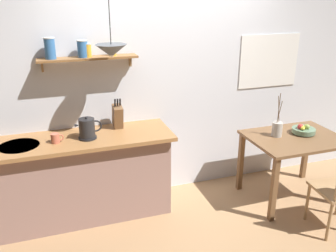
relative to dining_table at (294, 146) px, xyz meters
name	(u,v)px	position (x,y,z in m)	size (l,w,h in m)	color
ground_plane	(184,214)	(-1.30, 0.06, -0.65)	(14.00, 14.00, 0.00)	#A87F56
back_wall	(182,79)	(-1.10, 0.71, 0.70)	(6.80, 0.11, 2.70)	silver
kitchen_counter	(85,177)	(-2.30, 0.38, -0.18)	(1.83, 0.63, 0.92)	gray
wall_shelf	(81,53)	(-2.22, 0.55, 1.08)	(0.98, 0.20, 0.33)	brown
dining_table	(294,146)	(0.00, 0.00, 0.00)	(1.03, 0.79, 0.76)	brown
fruit_bowl	(303,130)	(0.14, 0.06, 0.16)	(0.26, 0.26, 0.12)	slate
twig_vase	(277,129)	(-0.19, 0.09, 0.20)	(0.11, 0.11, 0.49)	#B7B2A8
electric_kettle	(87,129)	(-2.24, 0.31, 0.37)	(0.26, 0.18, 0.23)	black
knife_block	(118,116)	(-1.90, 0.51, 0.40)	(0.09, 0.19, 0.33)	brown
coffee_mug_by_sink	(56,138)	(-2.54, 0.30, 0.32)	(0.12, 0.08, 0.09)	#C6664C
pendant_lamp	(111,51)	(-1.97, 0.26, 1.13)	(0.29, 0.29, 0.62)	black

